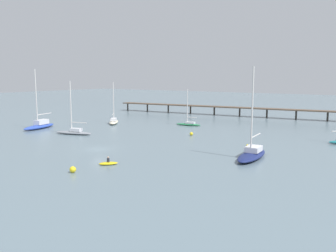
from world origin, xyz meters
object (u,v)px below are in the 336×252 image
(sailboat_navy, at_px, (252,153))
(mooring_buoy_near, at_px, (73,169))
(sailboat_cream, at_px, (114,121))
(sailboat_gray, at_px, (74,131))
(mooring_buoy_mid, at_px, (247,146))
(dinghy_yellow, at_px, (108,163))
(pier, at_px, (292,108))
(sailboat_green, at_px, (189,123))
(sailboat_blue, at_px, (40,125))
(mooring_buoy_outer, at_px, (191,134))

(sailboat_navy, relative_size, mooring_buoy_near, 16.46)
(sailboat_cream, xyz_separation_m, sailboat_gray, (4.77, -16.86, 0.00))
(sailboat_cream, height_order, mooring_buoy_mid, sailboat_cream)
(sailboat_cream, bearing_deg, mooring_buoy_near, -52.89)
(sailboat_cream, distance_m, sailboat_navy, 46.07)
(sailboat_gray, height_order, dinghy_yellow, sailboat_gray)
(pier, bearing_deg, sailboat_cream, -134.52)
(mooring_buoy_near, bearing_deg, dinghy_yellow, 81.65)
(sailboat_cream, height_order, sailboat_gray, sailboat_gray)
(sailboat_cream, xyz_separation_m, sailboat_green, (17.43, 7.93, -0.11))
(mooring_buoy_mid, distance_m, mooring_buoy_near, 29.91)
(pier, bearing_deg, sailboat_green, -122.15)
(sailboat_blue, xyz_separation_m, mooring_buoy_mid, (47.39, 7.03, -0.61))
(pier, bearing_deg, mooring_buoy_outer, -102.95)
(mooring_buoy_near, bearing_deg, sailboat_cream, 127.11)
(sailboat_navy, bearing_deg, sailboat_cream, 159.24)
(sailboat_cream, xyz_separation_m, mooring_buoy_near, (27.55, -36.41, -0.26))
(sailboat_navy, xyz_separation_m, sailboat_gray, (-38.30, -0.52, -0.08))
(mooring_buoy_near, bearing_deg, pier, 84.47)
(sailboat_blue, relative_size, mooring_buoy_near, 16.67)
(sailboat_blue, bearing_deg, sailboat_gray, -3.93)
(pier, xyz_separation_m, sailboat_navy, (8.60, -51.40, -2.49))
(pier, height_order, mooring_buoy_mid, pier)
(sailboat_cream, relative_size, sailboat_green, 1.18)
(mooring_buoy_outer, height_order, mooring_buoy_near, mooring_buoy_near)
(sailboat_navy, bearing_deg, mooring_buoy_near, -127.72)
(mooring_buoy_outer, bearing_deg, pier, 77.05)
(sailboat_green, distance_m, mooring_buoy_mid, 27.71)
(dinghy_yellow, bearing_deg, sailboat_navy, 44.81)
(pier, bearing_deg, sailboat_blue, -129.76)
(sailboat_gray, distance_m, mooring_buoy_outer, 24.26)
(sailboat_blue, distance_m, sailboat_navy, 51.07)
(sailboat_cream, height_order, mooring_buoy_near, sailboat_cream)
(sailboat_blue, relative_size, mooring_buoy_mid, 26.93)
(sailboat_navy, height_order, sailboat_gray, sailboat_navy)
(sailboat_blue, height_order, sailboat_gray, sailboat_blue)
(pier, relative_size, mooring_buoy_near, 100.86)
(dinghy_yellow, xyz_separation_m, mooring_buoy_near, (-0.80, -5.45, 0.19))
(mooring_buoy_near, bearing_deg, sailboat_green, 102.86)
(mooring_buoy_outer, relative_size, mooring_buoy_near, 0.86)
(sailboat_gray, bearing_deg, sailboat_blue, 176.07)
(sailboat_gray, relative_size, mooring_buoy_near, 13.56)
(sailboat_navy, xyz_separation_m, mooring_buoy_near, (-15.53, -20.08, -0.34))
(dinghy_yellow, distance_m, mooring_buoy_mid, 24.63)
(sailboat_cream, distance_m, sailboat_green, 19.15)
(pier, height_order, sailboat_gray, sailboat_gray)
(sailboat_cream, bearing_deg, mooring_buoy_outer, -9.31)
(sailboat_gray, relative_size, mooring_buoy_mid, 21.91)
(mooring_buoy_mid, bearing_deg, dinghy_yellow, -116.65)
(sailboat_blue, distance_m, sailboat_cream, 17.87)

